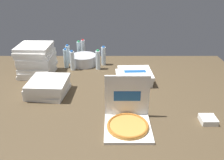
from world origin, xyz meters
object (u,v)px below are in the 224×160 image
at_px(pizza_stack_right_mid, 134,76).
at_px(water_bottle_5, 66,58).
at_px(ice_bucket, 84,60).
at_px(water_bottle_2, 68,54).
at_px(water_bottle_6, 72,61).
at_px(water_bottle_0, 98,60).
at_px(napkin_pile, 208,120).
at_px(pizza_stack_right_near, 48,87).
at_px(pizza_stack_center_far, 36,60).
at_px(water_bottle_1, 83,48).
at_px(water_bottle_4, 103,56).
at_px(water_bottle_3, 79,50).
at_px(open_pizza_box, 128,118).

distance_m(pizza_stack_right_mid, water_bottle_5, 0.93).
relative_size(pizza_stack_right_mid, ice_bucket, 1.24).
xyz_separation_m(water_bottle_2, water_bottle_6, (0.10, -0.23, 0.00)).
distance_m(water_bottle_0, napkin_pile, 1.50).
bearing_deg(water_bottle_5, pizza_stack_right_near, -94.84).
xyz_separation_m(pizza_stack_right_mid, pizza_stack_center_far, (-1.14, 0.19, 0.12)).
bearing_deg(pizza_stack_right_mid, water_bottle_6, 156.33).
relative_size(ice_bucket, water_bottle_5, 1.31).
height_order(ice_bucket, water_bottle_1, water_bottle_1).
bearing_deg(ice_bucket, pizza_stack_center_far, -149.61).
xyz_separation_m(pizza_stack_right_mid, water_bottle_0, (-0.42, 0.35, 0.06)).
xyz_separation_m(water_bottle_2, water_bottle_5, (0.00, -0.15, 0.00)).
distance_m(water_bottle_0, water_bottle_4, 0.16).
height_order(pizza_stack_right_mid, water_bottle_3, water_bottle_3).
height_order(ice_bucket, water_bottle_2, water_bottle_2).
xyz_separation_m(water_bottle_3, napkin_pile, (1.26, -1.52, -0.10)).
height_order(pizza_stack_right_mid, water_bottle_2, water_bottle_2).
relative_size(open_pizza_box, ice_bucket, 1.18).
bearing_deg(pizza_stack_right_near, pizza_stack_center_far, 116.56).
distance_m(water_bottle_1, water_bottle_6, 0.50).
relative_size(water_bottle_2, water_bottle_5, 1.00).
bearing_deg(water_bottle_6, open_pizza_box, -61.77).
xyz_separation_m(open_pizza_box, pizza_stack_center_far, (-1.02, 1.02, 0.11)).
distance_m(pizza_stack_right_mid, pizza_stack_center_far, 1.16).
bearing_deg(pizza_stack_right_near, water_bottle_2, 86.09).
distance_m(ice_bucket, water_bottle_4, 0.27).
bearing_deg(open_pizza_box, pizza_stack_right_mid, 81.62).
distance_m(open_pizza_box, pizza_stack_center_far, 1.45).
bearing_deg(napkin_pile, water_bottle_6, 139.45).
xyz_separation_m(water_bottle_5, water_bottle_6, (0.09, -0.08, 0.00)).
bearing_deg(pizza_stack_right_mid, water_bottle_1, 128.99).
bearing_deg(pizza_stack_right_mid, water_bottle_3, 133.80).
bearing_deg(water_bottle_1, water_bottle_5, -112.93).
bearing_deg(open_pizza_box, water_bottle_3, 110.54).
relative_size(open_pizza_box, water_bottle_0, 1.54).
relative_size(open_pizza_box, water_bottle_4, 1.54).
bearing_deg(open_pizza_box, pizza_stack_right_near, 145.45).
xyz_separation_m(open_pizza_box, napkin_pile, (0.67, 0.05, -0.05)).
bearing_deg(pizza_stack_right_near, open_pizza_box, -34.55).
xyz_separation_m(water_bottle_1, water_bottle_2, (-0.18, -0.26, 0.00)).
relative_size(ice_bucket, water_bottle_2, 1.31).
bearing_deg(pizza_stack_center_far, ice_bucket, 30.39).
height_order(water_bottle_5, water_bottle_6, same).
distance_m(open_pizza_box, water_bottle_2, 1.56).
xyz_separation_m(water_bottle_1, water_bottle_3, (-0.05, -0.08, 0.00)).
xyz_separation_m(water_bottle_2, napkin_pile, (1.39, -1.34, -0.10)).
bearing_deg(pizza_stack_right_near, napkin_pile, -18.54).
relative_size(water_bottle_0, water_bottle_2, 1.00).
distance_m(water_bottle_2, napkin_pile, 1.93).
relative_size(pizza_stack_right_mid, water_bottle_1, 1.62).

